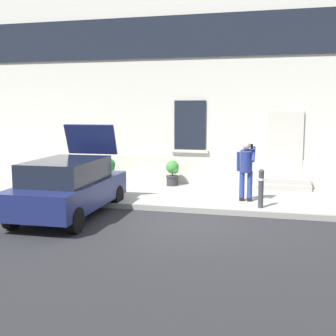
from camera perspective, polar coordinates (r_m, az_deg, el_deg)
name	(u,v)px	position (r m, az deg, el deg)	size (l,w,h in m)	color
ground_plane	(184,221)	(10.92, 2.08, -7.00)	(80.00, 80.00, 0.00)	#232326
sidewalk	(203,196)	(13.58, 4.58, -3.73)	(24.00, 3.60, 0.15)	#99968E
curb_edge	(191,210)	(11.79, 3.05, -5.50)	(24.00, 0.12, 0.15)	gray
building_facade	(216,81)	(15.79, 6.30, 11.20)	(24.00, 1.52, 7.50)	beige
entrance_stoop	(283,185)	(14.87, 14.84, -2.14)	(1.76, 0.64, 0.32)	#9E998E
hatchback_car_navy	(69,186)	(11.51, -12.81, -2.34)	(1.87, 4.10, 2.34)	#161E4C
bollard_near_person	(261,187)	(11.86, 12.05, -2.44)	(0.15, 0.15, 1.04)	#333338
person_on_phone	(246,167)	(12.53, 10.16, 0.16)	(0.51, 0.52, 1.74)	navy
planter_cream	(109,170)	(15.68, -7.66, -0.24)	(0.44, 0.44, 0.86)	beige
planter_charcoal	(173,172)	(14.94, 0.60, -0.57)	(0.44, 0.44, 0.86)	#2D2D30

